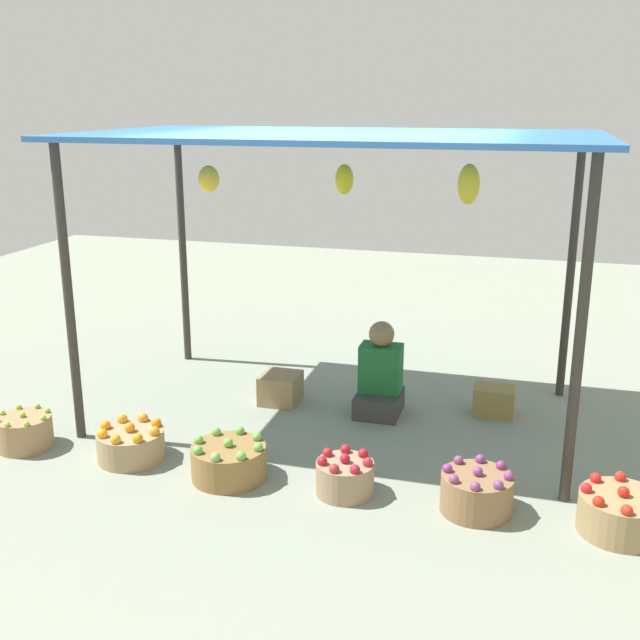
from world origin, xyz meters
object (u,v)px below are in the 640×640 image
Objects in this scene: basket_oranges at (131,444)px; basket_green_apples at (229,461)px; basket_red_tomatoes at (621,513)px; vendor_person at (380,378)px; basket_limes at (24,432)px; wooden_crate_near_vendor at (494,401)px; basket_red_apples at (345,476)px; basket_purple_onions at (477,492)px; wooden_crate_stacked_rear at (281,388)px.

basket_green_apples is (0.79, -0.07, 0.01)m from basket_oranges.
basket_green_apples is 1.03× the size of basket_red_tomatoes.
vendor_person reaches higher than basket_limes.
basket_red_tomatoes is 1.83m from wooden_crate_near_vendor.
basket_red_apples reaches higher than wooden_crate_near_vendor.
basket_purple_onions is (1.68, 0.01, 0.01)m from basket_green_apples.
wooden_crate_near_vendor is (3.34, 1.59, -0.00)m from basket_limes.
basket_purple_onions reaches higher than basket_oranges.
wooden_crate_near_vendor is at bearing 31.98° from basket_oranges.
basket_green_apples is 2.53m from basket_red_tomatoes.
basket_green_apples is at bearing -179.51° from basket_red_apples.
basket_red_tomatoes is at bearing -0.48° from basket_limes.
basket_red_apples reaches higher than basket_limes.
basket_red_tomatoes reaches higher than basket_green_apples.
basket_red_tomatoes reaches higher than wooden_crate_near_vendor.
basket_limes is at bearing 179.68° from basket_purple_onions.
vendor_person reaches higher than basket_green_apples.
basket_green_apples reaches higher than wooden_crate_stacked_rear.
basket_red_apples is (2.48, -0.02, -0.00)m from basket_limes.
basket_limes is 1.25× the size of wooden_crate_near_vendor.
basket_oranges is 1.47× the size of wooden_crate_near_vendor.
basket_limes is at bearing -139.05° from wooden_crate_stacked_rear.
basket_purple_onions is (0.86, 0.01, 0.01)m from basket_red_apples.
vendor_person is 1.71× the size of basket_purple_onions.
basket_limes is at bearing 178.90° from basket_green_apples.
basket_limes is at bearing -154.57° from wooden_crate_near_vendor.
basket_purple_onions reaches higher than wooden_crate_stacked_rear.
basket_purple_onions is at bearing -0.32° from basket_limes.
basket_oranges is at bearing -148.02° from wooden_crate_near_vendor.
basket_green_apples is at bearing -136.13° from wooden_crate_near_vendor.
basket_purple_onions reaches higher than wooden_crate_near_vendor.
wooden_crate_near_vendor is at bearing 12.83° from vendor_person.
vendor_person is 0.96m from wooden_crate_near_vendor.
basket_red_tomatoes reaches higher than basket_red_apples.
vendor_person is 0.88m from wooden_crate_stacked_rear.
wooden_crate_stacked_rear is at bearing 93.83° from basket_green_apples.
wooden_crate_near_vendor is at bearing 43.87° from basket_green_apples.
basket_green_apples is 1.58× the size of wooden_crate_stacked_rear.
basket_oranges reaches higher than wooden_crate_stacked_rear.
basket_red_tomatoes is (4.19, -0.03, 0.00)m from basket_limes.
vendor_person is 1.91× the size of basket_limes.
vendor_person is 1.62m from basket_green_apples.
basket_red_tomatoes is at bearing -0.07° from basket_green_apples.
basket_red_tomatoes is at bearing -27.92° from wooden_crate_stacked_rear.
basket_green_apples is at bearing -179.56° from basket_purple_onions.
wooden_crate_near_vendor is at bearing 25.43° from basket_limes.
basket_red_tomatoes is (1.77, -1.42, -0.17)m from vendor_person.
basket_red_tomatoes is at bearing -38.72° from vendor_person.
basket_limes is at bearing 179.52° from basket_red_tomatoes.
vendor_person is 1.61× the size of basket_oranges.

